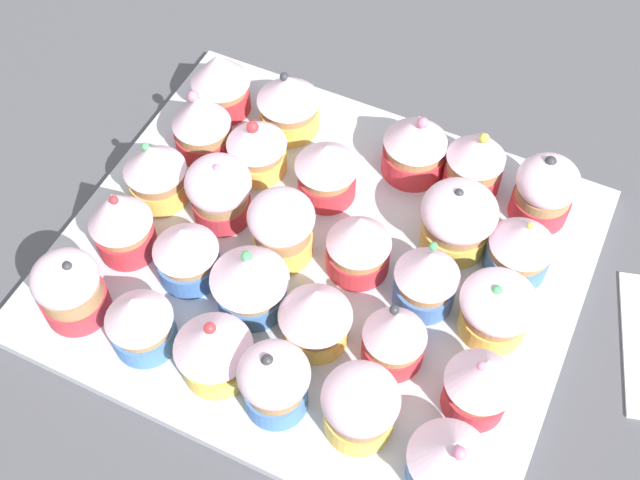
# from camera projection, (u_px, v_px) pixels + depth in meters

# --- Properties ---
(ground_plane) EXTENTS (1.80, 1.80, 0.03)m
(ground_plane) POSITION_uv_depth(u_px,v_px,m) (320.00, 274.00, 0.77)
(ground_plane) COLOR #4C4C51
(baking_tray) EXTENTS (0.46, 0.39, 0.01)m
(baking_tray) POSITION_uv_depth(u_px,v_px,m) (320.00, 262.00, 0.75)
(baking_tray) COLOR silver
(baking_tray) RESTS_ON ground_plane
(cupcake_0) EXTENTS (0.06, 0.06, 0.07)m
(cupcake_0) POSITION_uv_depth(u_px,v_px,m) (69.00, 288.00, 0.68)
(cupcake_0) COLOR #D1333D
(cupcake_0) RESTS_ON baking_tray
(cupcake_1) EXTENTS (0.06, 0.06, 0.07)m
(cupcake_1) POSITION_uv_depth(u_px,v_px,m) (139.00, 320.00, 0.67)
(cupcake_1) COLOR #477AC6
(cupcake_1) RESTS_ON baking_tray
(cupcake_2) EXTENTS (0.06, 0.06, 0.08)m
(cupcake_2) POSITION_uv_depth(u_px,v_px,m) (213.00, 347.00, 0.65)
(cupcake_2) COLOR #EFC651
(cupcake_2) RESTS_ON baking_tray
(cupcake_3) EXTENTS (0.06, 0.06, 0.08)m
(cupcake_3) POSITION_uv_depth(u_px,v_px,m) (275.00, 382.00, 0.63)
(cupcake_3) COLOR #477AC6
(cupcake_3) RESTS_ON baking_tray
(cupcake_4) EXTENTS (0.06, 0.06, 0.07)m
(cupcake_4) POSITION_uv_depth(u_px,v_px,m) (360.00, 406.00, 0.62)
(cupcake_4) COLOR #EFC651
(cupcake_4) RESTS_ON baking_tray
(cupcake_5) EXTENTS (0.06, 0.06, 0.07)m
(cupcake_5) POSITION_uv_depth(u_px,v_px,m) (449.00, 459.00, 0.60)
(cupcake_5) COLOR #477AC6
(cupcake_5) RESTS_ON baking_tray
(cupcake_6) EXTENTS (0.06, 0.06, 0.08)m
(cupcake_6) POSITION_uv_depth(u_px,v_px,m) (120.00, 221.00, 0.72)
(cupcake_6) COLOR #D1333D
(cupcake_6) RESTS_ON baking_tray
(cupcake_7) EXTENTS (0.06, 0.06, 0.07)m
(cupcake_7) POSITION_uv_depth(u_px,v_px,m) (186.00, 252.00, 0.71)
(cupcake_7) COLOR #477AC6
(cupcake_7) RESTS_ON baking_tray
(cupcake_8) EXTENTS (0.07, 0.07, 0.07)m
(cupcake_8) POSITION_uv_depth(u_px,v_px,m) (250.00, 281.00, 0.69)
(cupcake_8) COLOR #477AC6
(cupcake_8) RESTS_ON baking_tray
(cupcake_9) EXTENTS (0.06, 0.06, 0.07)m
(cupcake_9) POSITION_uv_depth(u_px,v_px,m) (315.00, 314.00, 0.67)
(cupcake_9) COLOR #EFC651
(cupcake_9) RESTS_ON baking_tray
(cupcake_10) EXTENTS (0.05, 0.05, 0.07)m
(cupcake_10) POSITION_uv_depth(u_px,v_px,m) (395.00, 335.00, 0.66)
(cupcake_10) COLOR #D1333D
(cupcake_10) RESTS_ON baking_tray
(cupcake_11) EXTENTS (0.06, 0.06, 0.08)m
(cupcake_11) POSITION_uv_depth(u_px,v_px,m) (480.00, 382.00, 0.63)
(cupcake_11) COLOR #D1333D
(cupcake_11) RESTS_ON baking_tray
(cupcake_12) EXTENTS (0.06, 0.06, 0.07)m
(cupcake_12) POSITION_uv_depth(u_px,v_px,m) (154.00, 173.00, 0.75)
(cupcake_12) COLOR #EFC651
(cupcake_12) RESTS_ON baking_tray
(cupcake_13) EXTENTS (0.06, 0.06, 0.07)m
(cupcake_13) POSITION_uv_depth(u_px,v_px,m) (219.00, 191.00, 0.74)
(cupcake_13) COLOR #D1333D
(cupcake_13) RESTS_ON baking_tray
(cupcake_14) EXTENTS (0.06, 0.06, 0.07)m
(cupcake_14) POSITION_uv_depth(u_px,v_px,m) (282.00, 227.00, 0.72)
(cupcake_14) COLOR #EFC651
(cupcake_14) RESTS_ON baking_tray
(cupcake_15) EXTENTS (0.06, 0.06, 0.07)m
(cupcake_15) POSITION_uv_depth(u_px,v_px,m) (359.00, 243.00, 0.71)
(cupcake_15) COLOR #D1333D
(cupcake_15) RESTS_ON baking_tray
(cupcake_16) EXTENTS (0.06, 0.06, 0.08)m
(cupcake_16) POSITION_uv_depth(u_px,v_px,m) (428.00, 274.00, 0.69)
(cupcake_16) COLOR #477AC6
(cupcake_16) RESTS_ON baking_tray
(cupcake_17) EXTENTS (0.07, 0.07, 0.06)m
(cupcake_17) POSITION_uv_depth(u_px,v_px,m) (496.00, 309.00, 0.68)
(cupcake_17) COLOR #EFC651
(cupcake_17) RESTS_ON baking_tray
(cupcake_18) EXTENTS (0.06, 0.06, 0.08)m
(cupcake_18) POSITION_uv_depth(u_px,v_px,m) (202.00, 124.00, 0.79)
(cupcake_18) COLOR #D1333D
(cupcake_18) RESTS_ON baking_tray
(cupcake_19) EXTENTS (0.06, 0.06, 0.07)m
(cupcake_19) POSITION_uv_depth(u_px,v_px,m) (257.00, 145.00, 0.78)
(cupcake_19) COLOR #EFC651
(cupcake_19) RESTS_ON baking_tray
(cupcake_20) EXTENTS (0.06, 0.06, 0.07)m
(cupcake_20) POSITION_uv_depth(u_px,v_px,m) (327.00, 169.00, 0.76)
(cupcake_20) COLOR #D1333D
(cupcake_20) RESTS_ON baking_tray
(cupcake_21) EXTENTS (0.07, 0.07, 0.07)m
(cupcake_21) POSITION_uv_depth(u_px,v_px,m) (458.00, 219.00, 0.72)
(cupcake_21) COLOR #EFC651
(cupcake_21) RESTS_ON baking_tray
(cupcake_22) EXTENTS (0.06, 0.06, 0.07)m
(cupcake_22) POSITION_uv_depth(u_px,v_px,m) (521.00, 246.00, 0.71)
(cupcake_22) COLOR #477AC6
(cupcake_22) RESTS_ON baking_tray
(cupcake_23) EXTENTS (0.06, 0.06, 0.07)m
(cupcake_23) POSITION_uv_depth(u_px,v_px,m) (221.00, 82.00, 0.82)
(cupcake_23) COLOR #D1333D
(cupcake_23) RESTS_ON baking_tray
(cupcake_24) EXTENTS (0.06, 0.06, 0.07)m
(cupcake_24) POSITION_uv_depth(u_px,v_px,m) (289.00, 102.00, 0.81)
(cupcake_24) COLOR #EFC651
(cupcake_24) RESTS_ON baking_tray
(cupcake_25) EXTENTS (0.06, 0.06, 0.08)m
(cupcake_25) POSITION_uv_depth(u_px,v_px,m) (416.00, 143.00, 0.77)
(cupcake_25) COLOR #D1333D
(cupcake_25) RESTS_ON baking_tray
(cupcake_26) EXTENTS (0.06, 0.06, 0.08)m
(cupcake_26) POSITION_uv_depth(u_px,v_px,m) (476.00, 159.00, 0.76)
(cupcake_26) COLOR #D1333D
(cupcake_26) RESTS_ON baking_tray
(cupcake_27) EXTENTS (0.06, 0.06, 0.07)m
(cupcake_27) POSITION_uv_depth(u_px,v_px,m) (545.00, 190.00, 0.74)
(cupcake_27) COLOR #D1333D
(cupcake_27) RESTS_ON baking_tray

